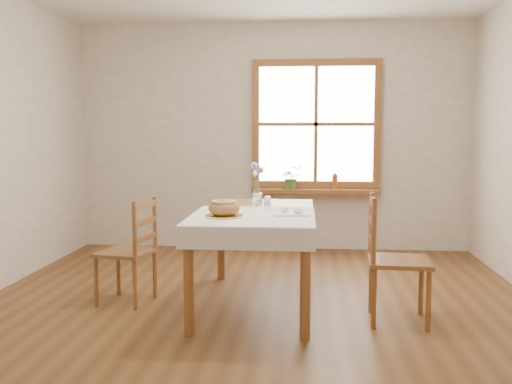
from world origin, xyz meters
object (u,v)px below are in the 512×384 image
dining_table (256,222)px  flower_vase (257,200)px  chair_left (126,251)px  chair_right (399,259)px  bread_plate (224,216)px

dining_table → flower_vase: (-0.02, 0.37, 0.13)m
chair_left → chair_right: size_ratio=0.92×
dining_table → chair_right: bearing=-17.4°
bread_plate → flower_vase: bearing=77.2°
chair_right → bread_plate: size_ratio=3.47×
dining_table → flower_vase: 0.39m
chair_left → chair_right: bearing=93.9°
chair_right → flower_vase: 1.33m
dining_table → chair_right: chair_right is taller
chair_right → chair_left: bearing=85.9°
chair_left → bread_plate: bearing=79.0°
chair_left → flower_vase: 1.16m
chair_left → chair_right: (2.11, -0.29, 0.04)m
bread_plate → flower_vase: size_ratio=2.90×
dining_table → chair_left: size_ratio=1.89×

